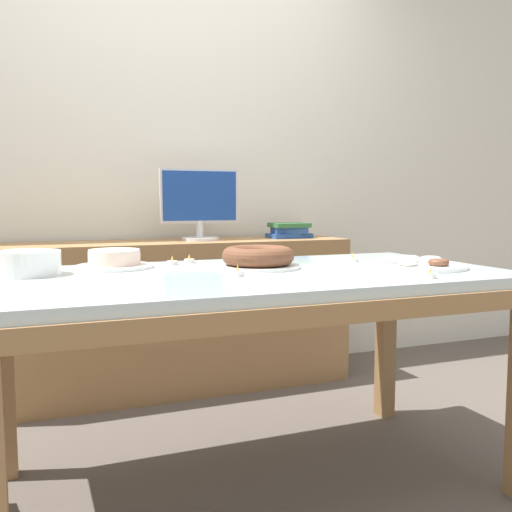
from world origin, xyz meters
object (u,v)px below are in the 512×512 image
(computer_monitor, at_px, (200,205))
(tealight_centre, at_px, (238,273))
(plate_stack, at_px, (27,263))
(pastry_platter, at_px, (416,264))
(tealight_near_front, at_px, (430,275))
(cake_golden_bundt, at_px, (258,258))
(tealight_right_edge, at_px, (189,260))
(tealight_left_edge, at_px, (353,259))
(tealight_near_cakes, at_px, (172,262))
(book_stack, at_px, (289,230))
(cake_chocolate_round, at_px, (114,260))

(computer_monitor, xyz_separation_m, tealight_centre, (-0.22, -1.21, -0.21))
(computer_monitor, relative_size, plate_stack, 2.02)
(computer_monitor, xyz_separation_m, plate_stack, (-0.85, -0.94, -0.18))
(pastry_platter, relative_size, tealight_centre, 8.97)
(computer_monitor, distance_m, tealight_near_front, 1.53)
(cake_golden_bundt, distance_m, tealight_right_edge, 0.32)
(plate_stack, bearing_deg, tealight_near_front, -24.65)
(tealight_left_edge, relative_size, tealight_near_cakes, 1.00)
(book_stack, xyz_separation_m, cake_chocolate_round, (-1.09, -0.85, -0.04))
(cake_golden_bundt, bearing_deg, tealight_near_front, -47.60)
(tealight_right_edge, height_order, tealight_centre, same)
(pastry_platter, relative_size, tealight_left_edge, 8.97)
(book_stack, distance_m, cake_chocolate_round, 1.38)
(computer_monitor, height_order, cake_golden_bundt, computer_monitor)
(tealight_near_cakes, bearing_deg, tealight_near_front, -44.61)
(tealight_right_edge, bearing_deg, tealight_near_cakes, -152.89)
(book_stack, height_order, pastry_platter, book_stack)
(pastry_platter, distance_m, tealight_right_edge, 0.85)
(tealight_centre, bearing_deg, pastry_platter, -1.72)
(book_stack, relative_size, tealight_right_edge, 5.88)
(tealight_near_front, bearing_deg, computer_monitor, 102.21)
(cake_golden_bundt, height_order, tealight_right_edge, cake_golden_bundt)
(cake_chocolate_round, distance_m, tealight_centre, 0.50)
(cake_chocolate_round, height_order, pastry_platter, cake_chocolate_round)
(book_stack, bearing_deg, tealight_near_cakes, -136.62)
(computer_monitor, xyz_separation_m, cake_chocolate_round, (-0.56, -0.85, -0.19))
(cake_chocolate_round, height_order, tealight_near_front, cake_chocolate_round)
(cake_golden_bundt, bearing_deg, tealight_centre, -128.95)
(cake_chocolate_round, relative_size, tealight_left_edge, 6.84)
(cake_chocolate_round, distance_m, pastry_platter, 1.09)
(tealight_centre, xyz_separation_m, tealight_near_cakes, (-0.12, 0.39, 0.00))
(tealight_near_front, bearing_deg, tealight_near_cakes, 135.39)
(plate_stack, bearing_deg, cake_golden_bundt, -7.15)
(pastry_platter, relative_size, tealight_right_edge, 8.97)
(computer_monitor, height_order, cake_chocolate_round, computer_monitor)
(book_stack, xyz_separation_m, pastry_platter, (-0.07, -1.23, -0.06))
(book_stack, bearing_deg, tealight_right_edge, -135.38)
(plate_stack, xyz_separation_m, tealight_left_edge, (1.20, -0.03, -0.03))
(cake_golden_bundt, relative_size, plate_stack, 1.45)
(cake_chocolate_round, relative_size, tealight_near_front, 6.84)
(cake_golden_bundt, distance_m, tealight_centre, 0.23)
(book_stack, bearing_deg, tealight_centre, -121.69)
(cake_chocolate_round, xyz_separation_m, tealight_near_cakes, (0.22, 0.02, -0.02))
(cake_golden_bundt, bearing_deg, book_stack, 59.66)
(computer_monitor, height_order, tealight_near_cakes, computer_monitor)
(book_stack, xyz_separation_m, tealight_centre, (-0.75, -1.21, -0.06))
(plate_stack, relative_size, tealight_left_edge, 5.25)
(tealight_near_cakes, bearing_deg, tealight_centre, -72.59)
(tealight_right_edge, relative_size, tealight_near_cakes, 1.00)
(plate_stack, distance_m, tealight_centre, 0.69)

